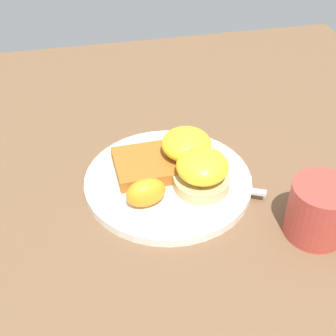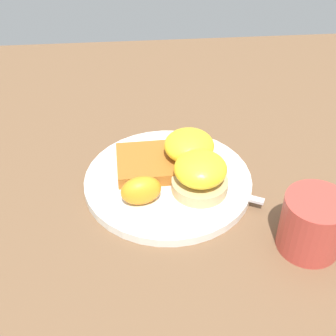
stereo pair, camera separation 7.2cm
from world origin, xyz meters
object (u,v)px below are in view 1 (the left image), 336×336
object	(u,v)px
sandwich_benedict_left	(202,172)
hashbrown_patty	(147,165)
orange_wedge	(146,192)
sandwich_benedict_right	(186,149)
cup	(320,210)
fork	(193,182)

from	to	relation	value
sandwich_benedict_left	hashbrown_patty	distance (m)	0.10
orange_wedge	sandwich_benedict_right	bearing A→B (deg)	44.54
cup	sandwich_benedict_left	bearing A→B (deg)	140.59
orange_wedge	cup	distance (m)	0.24
sandwich_benedict_left	cup	bearing A→B (deg)	-39.41
sandwich_benedict_right	fork	world-z (taller)	sandwich_benedict_right
cup	orange_wedge	bearing A→B (deg)	157.67
sandwich_benedict_right	fork	xyz separation A→B (m)	(-0.00, -0.05, -0.03)
hashbrown_patty	orange_wedge	xyz separation A→B (m)	(-0.01, -0.08, 0.01)
sandwich_benedict_right	hashbrown_patty	distance (m)	0.07
sandwich_benedict_left	sandwich_benedict_right	world-z (taller)	same
orange_wedge	hashbrown_patty	bearing A→B (deg)	79.07
sandwich_benedict_left	hashbrown_patty	world-z (taller)	sandwich_benedict_left
hashbrown_patty	cup	size ratio (longest dim) A/B	0.88
fork	cup	bearing A→B (deg)	-39.80
hashbrown_patty	fork	distance (m)	0.08
sandwich_benedict_left	fork	bearing A→B (deg)	135.76
fork	orange_wedge	bearing A→B (deg)	-159.15
sandwich_benedict_right	hashbrown_patty	size ratio (longest dim) A/B	0.85
sandwich_benedict_right	cup	world-z (taller)	cup
cup	hashbrown_patty	bearing A→B (deg)	140.98
sandwich_benedict_right	cup	size ratio (longest dim) A/B	0.75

